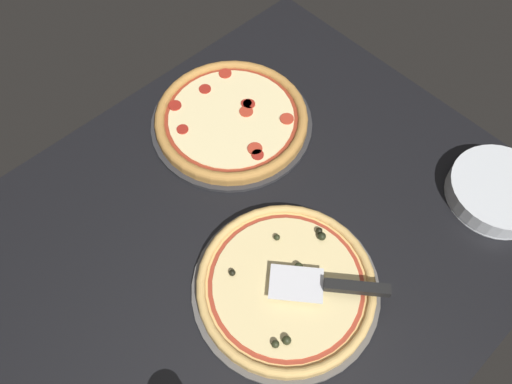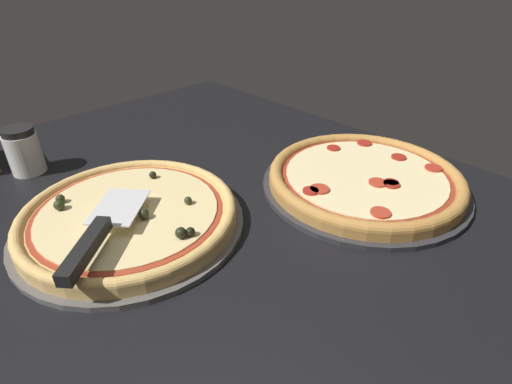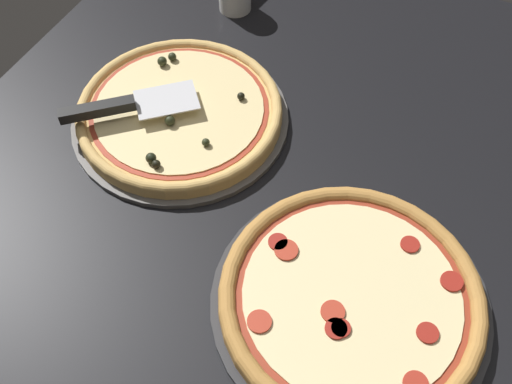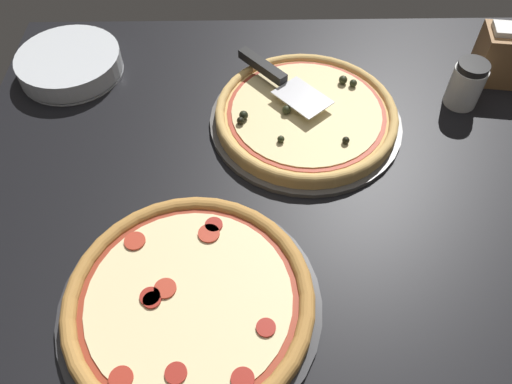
% 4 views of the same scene
% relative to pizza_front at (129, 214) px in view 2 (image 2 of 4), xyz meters
% --- Properties ---
extents(ground_plane, '(1.29, 1.05, 0.04)m').
position_rel_pizza_front_xyz_m(ground_plane, '(0.03, 0.15, -0.04)').
color(ground_plane, black).
extents(pizza_pan_front, '(0.40, 0.40, 0.01)m').
position_rel_pizza_front_xyz_m(pizza_pan_front, '(-0.00, 0.00, -0.02)').
color(pizza_pan_front, '#565451').
rests_on(pizza_pan_front, ground_plane).
extents(pizza_front, '(0.37, 0.37, 0.04)m').
position_rel_pizza_front_xyz_m(pizza_front, '(0.00, 0.00, 0.00)').
color(pizza_front, '#DBAD60').
rests_on(pizza_front, pizza_pan_front).
extents(pizza_pan_back, '(0.41, 0.41, 0.01)m').
position_rel_pizza_front_xyz_m(pizza_pan_back, '(0.21, 0.41, -0.02)').
color(pizza_pan_back, '#2D2D30').
rests_on(pizza_pan_back, ground_plane).
extents(pizza_back, '(0.39, 0.39, 0.03)m').
position_rel_pizza_front_xyz_m(pizza_back, '(0.21, 0.41, -0.00)').
color(pizza_back, '#B77F3D').
rests_on(pizza_back, pizza_pan_back).
extents(serving_spatula, '(0.20, 0.21, 0.02)m').
position_rel_pizza_front_xyz_m(serving_spatula, '(0.07, -0.09, 0.03)').
color(serving_spatula, silver).
rests_on(serving_spatula, pizza_front).
extents(parmesan_shaker, '(0.07, 0.07, 0.10)m').
position_rel_pizza_front_xyz_m(parmesan_shaker, '(-0.34, -0.06, 0.02)').
color(parmesan_shaker, white).
rests_on(parmesan_shaker, ground_plane).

